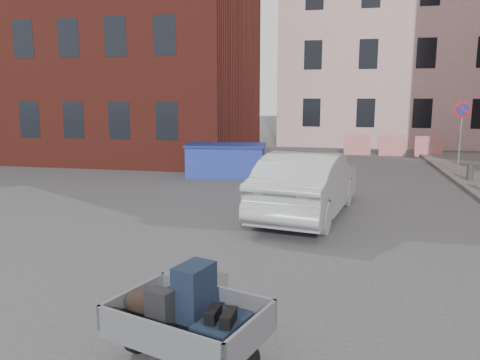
# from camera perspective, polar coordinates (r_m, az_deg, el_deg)

# --- Properties ---
(ground) EXTENTS (120.00, 120.00, 0.00)m
(ground) POSITION_cam_1_polar(r_m,az_deg,el_deg) (9.85, 2.46, -7.34)
(ground) COLOR #38383A
(ground) RESTS_ON ground
(building_brick) EXTENTS (12.00, 10.00, 14.00)m
(building_brick) POSITION_cam_1_polar(r_m,az_deg,el_deg) (24.94, -14.10, 19.28)
(building_brick) COLOR #591E16
(building_brick) RESTS_ON ground
(building_pink) EXTENTS (16.00, 8.00, 14.00)m
(building_pink) POSITION_cam_1_polar(r_m,az_deg,el_deg) (31.84, 20.74, 16.91)
(building_pink) COLOR #C09494
(building_pink) RESTS_ON ground
(far_building) EXTENTS (6.00, 6.00, 8.00)m
(far_building) POSITION_cam_1_polar(r_m,az_deg,el_deg) (37.96, -23.17, 11.03)
(far_building) COLOR maroon
(far_building) RESTS_ON ground
(no_parking_sign) EXTENTS (0.60, 0.09, 2.65)m
(no_parking_sign) POSITION_cam_1_polar(r_m,az_deg,el_deg) (19.30, 25.41, 6.44)
(no_parking_sign) COLOR gray
(no_parking_sign) RESTS_ON sidewalk
(barriers) EXTENTS (4.70, 0.18, 1.00)m
(barriers) POSITION_cam_1_polar(r_m,az_deg,el_deg) (24.54, 18.08, 3.99)
(barriers) COLOR red
(barriers) RESTS_ON ground
(trailer) EXTENTS (1.86, 1.97, 1.20)m
(trailer) POSITION_cam_1_polar(r_m,az_deg,el_deg) (5.32, -6.41, -16.28)
(trailer) COLOR black
(trailer) RESTS_ON ground
(dumpster) EXTENTS (3.01, 1.76, 1.21)m
(dumpster) POSITION_cam_1_polar(r_m,az_deg,el_deg) (17.36, -1.73, 2.44)
(dumpster) COLOR #2235A1
(dumpster) RESTS_ON ground
(silver_car) EXTENTS (2.55, 5.14, 1.62)m
(silver_car) POSITION_cam_1_polar(r_m,az_deg,el_deg) (11.76, 8.25, -0.46)
(silver_car) COLOR #9DA0A4
(silver_car) RESTS_ON ground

